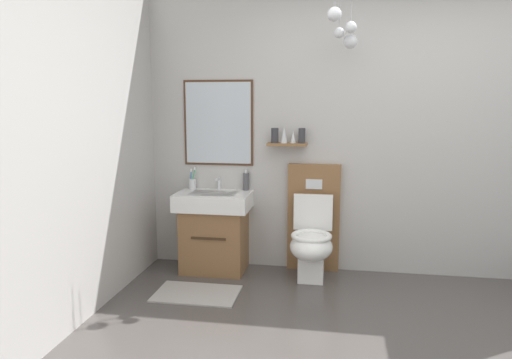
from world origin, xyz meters
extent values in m
cube|color=#B7B5B2|center=(0.00, 1.72, 1.36)|extent=(4.77, 0.12, 2.73)
cube|color=#4C301E|center=(-1.62, 1.66, 1.37)|extent=(0.66, 0.02, 0.79)
cube|color=silver|center=(-1.62, 1.65, 1.37)|extent=(0.62, 0.01, 0.75)
cube|color=brown|center=(-0.96, 1.58, 1.18)|extent=(0.36, 0.14, 0.02)
cylinder|color=#333338|center=(-1.07, 1.58, 1.26)|extent=(0.07, 0.07, 0.14)
cone|color=silver|center=(-0.99, 1.57, 1.27)|extent=(0.06, 0.06, 0.15)
cone|color=silver|center=(-0.91, 1.60, 1.25)|extent=(0.06, 0.06, 0.11)
cylinder|color=#333338|center=(-0.83, 1.60, 1.26)|extent=(0.06, 0.06, 0.14)
sphere|color=silver|center=(-0.43, 1.32, 2.15)|extent=(0.10, 0.10, 0.10)
sphere|color=silver|center=(-0.52, 1.36, 2.11)|extent=(0.09, 0.09, 0.09)
sphere|color=silver|center=(-0.43, 1.42, 2.05)|extent=(0.12, 0.12, 0.12)
sphere|color=silver|center=(-0.56, 1.25, 2.24)|extent=(0.11, 0.11, 0.11)
cube|color=#B7B5B2|center=(-2.33, 0.00, 1.36)|extent=(0.12, 3.57, 2.73)
cube|color=#9E9993|center=(-1.62, 0.87, 0.01)|extent=(0.68, 0.44, 0.01)
cube|color=brown|center=(-1.62, 1.46, 0.29)|extent=(0.57, 0.43, 0.59)
cube|color=#3B2919|center=(-1.62, 1.24, 0.36)|extent=(0.32, 0.01, 0.02)
cube|color=white|center=(-1.62, 1.46, 0.66)|extent=(0.67, 0.48, 0.15)
cube|color=silver|center=(-1.62, 1.43, 0.72)|extent=(0.42, 0.27, 0.03)
cylinder|color=silver|center=(-1.62, 1.65, 0.79)|extent=(0.03, 0.03, 0.11)
cylinder|color=silver|center=(-1.62, 1.60, 0.84)|extent=(0.02, 0.11, 0.02)
cube|color=brown|center=(-0.71, 1.65, 0.50)|extent=(0.48, 0.10, 1.00)
cube|color=silver|center=(-0.71, 1.60, 0.82)|extent=(0.15, 0.01, 0.09)
cube|color=white|center=(-0.71, 1.38, 0.17)|extent=(0.22, 0.30, 0.34)
ellipsoid|color=white|center=(-0.71, 1.30, 0.32)|extent=(0.37, 0.46, 0.24)
torus|color=white|center=(-0.71, 1.30, 0.42)|extent=(0.35, 0.35, 0.04)
cube|color=white|center=(-0.71, 1.52, 0.57)|extent=(0.35, 0.03, 0.33)
cylinder|color=silver|center=(-1.87, 1.62, 0.79)|extent=(0.07, 0.07, 0.09)
cylinder|color=#33B266|center=(-1.86, 1.62, 0.85)|extent=(0.03, 0.04, 0.17)
cube|color=white|center=(-1.85, 1.64, 0.93)|extent=(0.02, 0.02, 0.03)
cylinder|color=#2D84DB|center=(-1.89, 1.62, 0.84)|extent=(0.02, 0.02, 0.16)
cube|color=white|center=(-1.88, 1.62, 0.92)|extent=(0.01, 0.02, 0.03)
cylinder|color=#4C4C51|center=(-1.35, 1.63, 0.82)|extent=(0.06, 0.06, 0.16)
cylinder|color=silver|center=(-1.35, 1.63, 0.92)|extent=(0.02, 0.02, 0.04)
camera|label=1|loc=(-0.52, -2.66, 1.54)|focal=33.11mm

